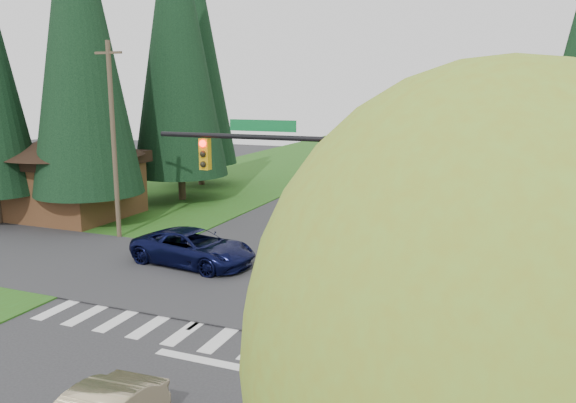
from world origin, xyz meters
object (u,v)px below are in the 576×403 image
Objects in this scene: parked_car_a at (399,226)px; suv_navy at (194,248)px; parked_car_b at (451,194)px; parked_car_c at (453,185)px; parked_car_e at (454,165)px; parked_car_d at (467,168)px.

suv_navy is at bearing -134.60° from parked_car_a.
parked_car_a is 11.34m from parked_car_b.
parked_car_c is 1.04× the size of parked_car_e.
parked_car_e is at bearing 91.08° from parked_car_a.
parked_car_c is at bearing 90.84° from parked_car_b.
parked_car_d is at bearing 87.72° from parked_car_a.
parked_car_a is at bearing -96.84° from parked_car_d.
parked_car_a is (7.62, 7.44, -0.01)m from suv_navy.
parked_car_a is 1.09× the size of parked_car_e.
parked_car_a is 1.05× the size of parked_car_c.
parked_car_d reaches higher than parked_car_c.
parked_car_c is 9.57m from parked_car_d.
parked_car_d is (0.00, 12.58, 0.18)m from parked_car_b.
parked_car_d is 1.10× the size of parked_car_e.
parked_car_a is at bearing -93.74° from parked_car_c.
parked_car_b is 15.51m from parked_car_e.
parked_car_b is 3.02m from parked_car_c.
parked_car_b is at bearing -85.05° from parked_car_c.
parked_car_a is at bearing -100.15° from parked_car_b.
parked_car_c is at bearing -94.70° from parked_car_d.
parked_car_a is 1.09× the size of parked_car_b.
suv_navy reaches higher than parked_car_b.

